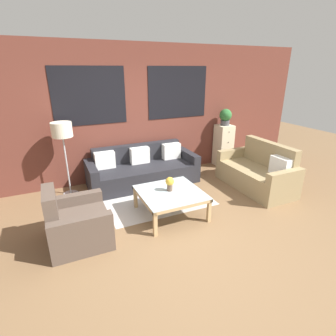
% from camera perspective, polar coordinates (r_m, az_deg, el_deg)
% --- Properties ---
extents(ground_plane, '(16.00, 16.00, 0.00)m').
position_cam_1_polar(ground_plane, '(4.14, 5.04, -13.06)').
color(ground_plane, brown).
extents(wall_back_brick, '(8.40, 0.09, 2.80)m').
position_cam_1_polar(wall_back_brick, '(5.74, -6.77, 11.79)').
color(wall_back_brick, brown).
rests_on(wall_back_brick, ground_plane).
extents(rug, '(1.90, 1.40, 0.00)m').
position_cam_1_polar(rug, '(5.00, -2.58, -6.52)').
color(rug, '#BCB7B2').
rests_on(rug, ground_plane).
extents(couch_dark, '(2.26, 0.88, 0.78)m').
position_cam_1_polar(couch_dark, '(5.56, -5.57, -0.50)').
color(couch_dark, '#232328').
rests_on(couch_dark, ground_plane).
extents(settee_vintage, '(0.80, 1.61, 0.92)m').
position_cam_1_polar(settee_vintage, '(5.62, 18.94, -1.05)').
color(settee_vintage, '#99845B').
rests_on(settee_vintage, ground_plane).
extents(armchair_corner, '(0.80, 0.86, 0.84)m').
position_cam_1_polar(armchair_corner, '(3.94, -19.33, -11.42)').
color(armchair_corner, brown).
rests_on(armchair_corner, ground_plane).
extents(coffee_table, '(0.99, 0.99, 0.41)m').
position_cam_1_polar(coffee_table, '(4.32, 0.54, -5.85)').
color(coffee_table, silver).
rests_on(coffee_table, ground_plane).
extents(floor_lamp, '(0.36, 0.36, 1.41)m').
position_cam_1_polar(floor_lamp, '(5.11, -22.04, 6.99)').
color(floor_lamp, '#B2B2B7').
rests_on(floor_lamp, ground_plane).
extents(drawer_cabinet, '(0.37, 0.39, 1.01)m').
position_cam_1_polar(drawer_cabinet, '(6.67, 11.93, 4.83)').
color(drawer_cabinet, beige).
rests_on(drawer_cabinet, ground_plane).
extents(potted_plant, '(0.29, 0.29, 0.39)m').
position_cam_1_polar(potted_plant, '(6.51, 12.40, 10.91)').
color(potted_plant, '#47474C').
rests_on(potted_plant, drawer_cabinet).
extents(flower_vase, '(0.14, 0.14, 0.24)m').
position_cam_1_polar(flower_vase, '(4.28, 0.39, -3.28)').
color(flower_vase, brown).
rests_on(flower_vase, coffee_table).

